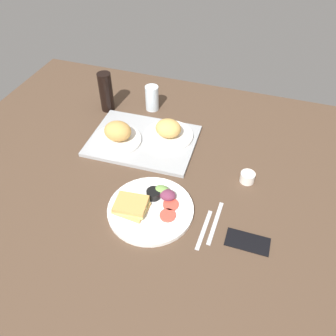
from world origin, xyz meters
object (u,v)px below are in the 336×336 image
Objects in this scene: fork at (204,229)px; espresso_cup at (247,177)px; knife at (215,223)px; cell_phone at (248,241)px; plate_with_salad at (149,207)px; drinking_glass at (152,98)px; soda_bottle at (106,92)px; bread_plate_far at (168,132)px; bread_plate_near at (117,135)px; serving_tray at (143,141)px.

espresso_cup is at bearing -18.20° from fork.
knife is 12.50cm from cell_phone.
plate_with_salad is 2.53× the size of drinking_glass.
plate_with_salad is at bearing -51.88° from soda_bottle.
knife is at bearing -35.06° from fork.
soda_bottle reaches higher than cell_phone.
knife is (23.65, 1.60, -1.38)cm from plate_with_salad.
bread_plate_far is 1.12× the size of soda_bottle.
bread_plate_far is 39.19cm from espresso_cup.
plate_with_salad reaches higher than fork.
drinking_glass reaches higher than knife.
drinking_glass is 0.71× the size of fork.
bread_plate_far is at bearing -20.99° from soda_bottle.
bread_plate_far is 1.76× the size of drinking_glass.
soda_bottle is 3.39× the size of espresso_cup.
espresso_cup is (56.24, -4.62, -3.12)cm from bread_plate_near.
soda_bottle is 1.32× the size of cell_phone.
fork is 14.77cm from cell_phone.
bread_plate_near is at bearing -154.80° from bread_plate_far.
serving_tray is at bearing 168.77° from espresso_cup.
bread_plate_near is at bearing -154.28° from serving_tray.
soda_bottle is 1.12× the size of fork.
cell_phone is (56.42, -62.39, -5.64)cm from drinking_glass.
soda_bottle is (-41.33, 52.67, 7.87)cm from plate_with_salad.
bread_plate_far is 38.29cm from soda_bottle.
fork is at bearing 179.36° from cell_phone.
bread_plate_near is 56.91cm from knife.
soda_bottle reaches higher than espresso_cup.
bread_plate_far is at bearing 98.52° from plate_with_salad.
cell_phone is at bearing -89.09° from fork.
fork is at bearing -6.64° from plate_with_salad.
cell_phone is (14.76, -0.23, 0.15)cm from fork.
espresso_cup is at bearing -20.82° from bread_plate_far.
espresso_cup is at bearing 99.90° from cell_phone.
drinking_glass is at bearing 38.96° from knife.
bread_plate_far is 1.12× the size of knife.
bread_plate_near reaches higher than cell_phone.
espresso_cup is 28.25cm from cell_phone.
espresso_cup is (30.69, 25.17, 0.37)cm from plate_with_salad.
bread_plate_near is 3.73× the size of espresso_cup.
serving_tray is 47.54cm from espresso_cup.
bread_plate_far is at bearing -53.77° from drinking_glass.
bread_plate_far is at bearing 25.20° from bread_plate_near.
drinking_glass is 73.56cm from knife.
knife is at bearing -39.68° from serving_tray.
drinking_glass is at bearing 35.64° from fork.
soda_bottle reaches higher than fork.
fork is (26.50, -41.47, -4.56)cm from bread_plate_far.
fork is (36.58, -36.83, -0.55)cm from serving_tray.
bread_plate_near is at bearing 61.62° from knife.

